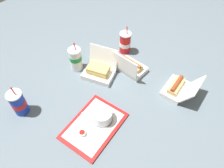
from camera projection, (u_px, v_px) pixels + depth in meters
ground_plane at (120, 90)px, 1.47m from camera, size 3.20×3.20×0.00m
food_tray at (94, 126)px, 1.29m from camera, size 0.40×0.31×0.01m
cake_container at (102, 116)px, 1.29m from camera, size 0.12×0.12×0.08m
ketchup_cup at (82, 133)px, 1.24m from camera, size 0.04×0.04×0.02m
napkin_stack at (100, 130)px, 1.27m from camera, size 0.11×0.11×0.00m
plastic_fork at (81, 120)px, 1.31m from camera, size 0.10×0.08×0.00m
clamshell_hotdog_right at (131, 67)px, 1.55m from camera, size 0.16×0.21×0.18m
clamshell_sandwich_front at (99, 71)px, 1.52m from camera, size 0.25×0.26×0.18m
clamshell_hotdog_left at (177, 88)px, 1.43m from camera, size 0.22×0.22×0.16m
soda_cup_left at (125, 43)px, 1.65m from camera, size 0.09×0.09×0.23m
soda_cup_back at (76, 59)px, 1.53m from camera, size 0.09×0.09×0.24m
soda_cup_right at (18, 103)px, 1.30m from camera, size 0.09×0.09×0.24m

